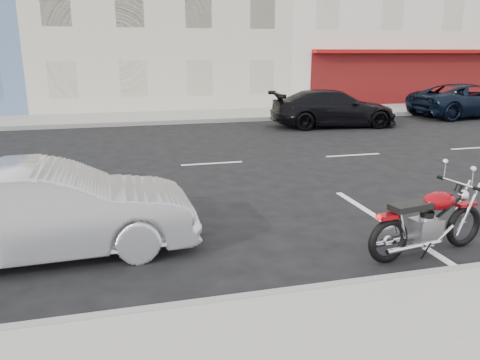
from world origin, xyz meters
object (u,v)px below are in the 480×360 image
Objects in this scene: fire_hydrant at (455,98)px; motorcycle at (466,216)px; suv_far at (468,100)px; sedan_silver at (48,211)px; car_far at (333,108)px.

motorcycle reaches higher than fire_hydrant.
suv_far reaches higher than motorcycle.
motorcycle is at bearing 136.01° from suv_far.
sedan_silver is 13.33m from car_far.
suv_far reaches higher than fire_hydrant.
suv_far is at bearing 41.33° from motorcycle.
sedan_silver is at bearing -142.12° from fire_hydrant.
car_far is at bearing 94.60° from suv_far.
fire_hydrant is at bearing -32.83° from suv_far.
fire_hydrant is 0.14× the size of suv_far.
car_far is at bearing -156.56° from fire_hydrant.
suv_far is at bearing -57.86° from sedan_silver.
sedan_silver is 19.30m from suv_far.
fire_hydrant is 21.90m from sedan_silver.
motorcycle is at bearing -128.00° from fire_hydrant.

